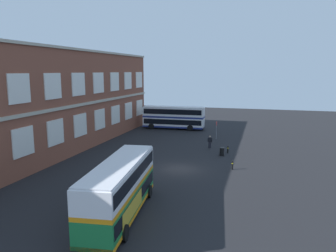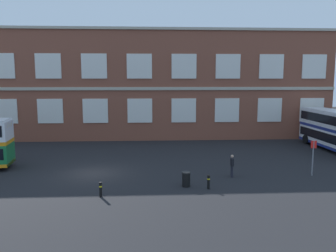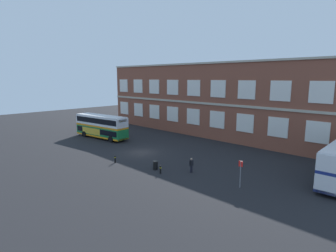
{
  "view_description": "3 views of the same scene",
  "coord_description": "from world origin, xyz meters",
  "px_view_note": "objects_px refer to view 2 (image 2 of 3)",
  "views": [
    {
      "loc": [
        -32.85,
        -8.25,
        10.45
      ],
      "look_at": [
        1.26,
        1.69,
        4.41
      ],
      "focal_mm": 34.82,
      "sensor_mm": 36.0,
      "label": 1
    },
    {
      "loc": [
        4.4,
        -25.99,
        7.27
      ],
      "look_at": [
        5.93,
        1.62,
        3.46
      ],
      "focal_mm": 36.28,
      "sensor_mm": 36.0,
      "label": 2
    },
    {
      "loc": [
        29.53,
        -24.67,
        10.6
      ],
      "look_at": [
        4.04,
        1.33,
        4.2
      ],
      "focal_mm": 29.43,
      "sensor_mm": 36.0,
      "label": 3
    }
  ],
  "objects_px": {
    "waiting_passenger": "(232,165)",
    "station_litter_bin": "(186,179)",
    "bus_stand_flag": "(313,155)",
    "safety_bollard_east": "(208,182)",
    "safety_bollard_west": "(101,189)"
  },
  "relations": [
    {
      "from": "bus_stand_flag",
      "to": "station_litter_bin",
      "type": "relative_size",
      "value": 2.62
    },
    {
      "from": "waiting_passenger",
      "to": "station_litter_bin",
      "type": "xyz_separation_m",
      "value": [
        -3.67,
        -2.1,
        -0.41
      ]
    },
    {
      "from": "station_litter_bin",
      "to": "safety_bollard_west",
      "type": "bearing_deg",
      "value": -161.99
    },
    {
      "from": "waiting_passenger",
      "to": "bus_stand_flag",
      "type": "height_order",
      "value": "bus_stand_flag"
    },
    {
      "from": "waiting_passenger",
      "to": "safety_bollard_east",
      "type": "distance_m",
      "value": 3.53
    },
    {
      "from": "safety_bollard_west",
      "to": "bus_stand_flag",
      "type": "bearing_deg",
      "value": 14.15
    },
    {
      "from": "waiting_passenger",
      "to": "bus_stand_flag",
      "type": "relative_size",
      "value": 0.63
    },
    {
      "from": "waiting_passenger",
      "to": "bus_stand_flag",
      "type": "xyz_separation_m",
      "value": [
        6.17,
        -0.02,
        0.7
      ]
    },
    {
      "from": "bus_stand_flag",
      "to": "station_litter_bin",
      "type": "bearing_deg",
      "value": -168.08
    },
    {
      "from": "bus_stand_flag",
      "to": "safety_bollard_east",
      "type": "xyz_separation_m",
      "value": [
        -8.41,
        -2.67,
        -1.14
      ]
    },
    {
      "from": "bus_stand_flag",
      "to": "safety_bollard_east",
      "type": "distance_m",
      "value": 8.9
    },
    {
      "from": "safety_bollard_west",
      "to": "safety_bollard_east",
      "type": "xyz_separation_m",
      "value": [
        6.98,
        1.21,
        0.0
      ]
    },
    {
      "from": "waiting_passenger",
      "to": "station_litter_bin",
      "type": "height_order",
      "value": "waiting_passenger"
    },
    {
      "from": "station_litter_bin",
      "to": "waiting_passenger",
      "type": "bearing_deg",
      "value": 29.79
    },
    {
      "from": "bus_stand_flag",
      "to": "safety_bollard_east",
      "type": "height_order",
      "value": "bus_stand_flag"
    }
  ]
}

